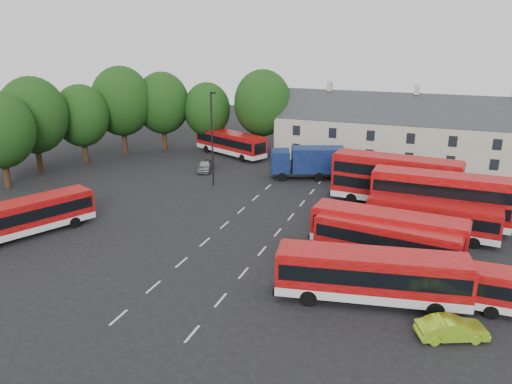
% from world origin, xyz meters
% --- Properties ---
extents(ground, '(140.00, 140.00, 0.00)m').
position_xyz_m(ground, '(0.00, 0.00, 0.00)').
color(ground, black).
rests_on(ground, ground).
extents(lane_markings, '(5.15, 33.80, 0.01)m').
position_xyz_m(lane_markings, '(2.50, 2.00, 0.01)').
color(lane_markings, beige).
rests_on(lane_markings, ground).
extents(treeline, '(29.92, 32.59, 12.01)m').
position_xyz_m(treeline, '(-20.74, 19.36, 6.68)').
color(treeline, black).
rests_on(treeline, ground).
extents(terrace_houses, '(35.70, 7.13, 10.06)m').
position_xyz_m(terrace_houses, '(14.00, 30.00, 3.86)').
color(terrace_houses, beige).
rests_on(terrace_houses, ground).
extents(bus_row_a, '(12.24, 4.70, 3.38)m').
position_xyz_m(bus_row_a, '(14.05, -6.81, 2.03)').
color(bus_row_a, silver).
rests_on(bus_row_a, ground).
extents(bus_row_b, '(9.75, 2.34, 2.75)m').
position_xyz_m(bus_row_b, '(18.09, -5.26, 1.65)').
color(bus_row_b, silver).
rests_on(bus_row_b, ground).
extents(bus_row_c, '(10.94, 4.00, 3.02)m').
position_xyz_m(bus_row_c, '(14.28, -0.44, 1.82)').
color(bus_row_c, silver).
rests_on(bus_row_c, ground).
extents(bus_row_d, '(11.90, 3.74, 3.31)m').
position_xyz_m(bus_row_d, '(14.20, 1.10, 1.99)').
color(bus_row_d, silver).
rests_on(bus_row_d, ground).
extents(bus_row_e, '(10.83, 3.33, 3.02)m').
position_xyz_m(bus_row_e, '(17.34, 5.68, 1.81)').
color(bus_row_e, silver).
rests_on(bus_row_e, ground).
extents(bus_dd_south, '(11.75, 3.07, 4.79)m').
position_xyz_m(bus_dd_south, '(17.79, 8.36, 2.73)').
color(bus_dd_south, silver).
rests_on(bus_dd_south, ground).
extents(bus_dd_north, '(12.36, 4.04, 4.98)m').
position_xyz_m(bus_dd_north, '(13.63, 12.49, 2.83)').
color(bus_dd_north, silver).
rests_on(bus_dd_north, ground).
extents(bus_west, '(6.85, 11.03, 3.11)m').
position_xyz_m(bus_west, '(-14.60, -5.89, 1.87)').
color(bus_west, silver).
rests_on(bus_west, ground).
extents(bus_north, '(11.58, 7.25, 3.26)m').
position_xyz_m(bus_north, '(-9.51, 25.71, 1.96)').
color(bus_north, silver).
rests_on(bus_north, ground).
extents(box_truck, '(8.81, 5.39, 3.68)m').
position_xyz_m(box_truck, '(3.31, 18.74, 2.07)').
color(box_truck, black).
rests_on(box_truck, ground).
extents(silver_car, '(2.72, 4.35, 1.38)m').
position_xyz_m(silver_car, '(-9.40, 17.53, 0.69)').
color(silver_car, '#A2A4AA').
rests_on(silver_car, ground).
extents(lime_car, '(4.18, 2.85, 1.30)m').
position_xyz_m(lime_car, '(18.95, -9.31, 0.65)').
color(lime_car, '#8FC51E').
rests_on(lime_car, ground).
extents(grit_bin, '(0.60, 0.60, 0.75)m').
position_xyz_m(grit_bin, '(18.04, -9.28, 0.38)').
color(grit_bin, gold).
rests_on(grit_bin, ground).
extents(lamppost, '(0.71, 0.48, 10.39)m').
position_xyz_m(lamppost, '(-5.88, 12.34, 5.54)').
color(lamppost, black).
rests_on(lamppost, ground).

